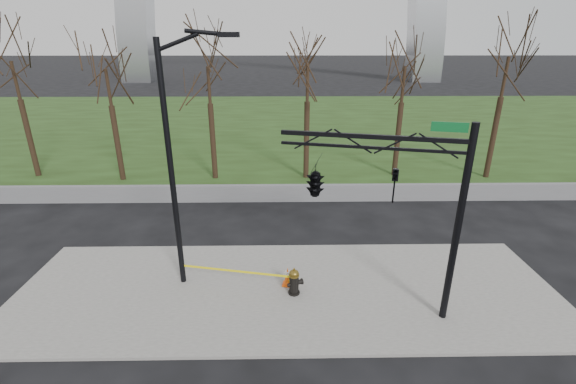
{
  "coord_description": "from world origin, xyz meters",
  "views": [
    {
      "loc": [
        -0.14,
        -11.04,
        7.86
      ],
      "look_at": [
        0.07,
        2.0,
        2.82
      ],
      "focal_mm": 24.26,
      "sensor_mm": 36.0,
      "label": 1
    }
  ],
  "objects_px": {
    "street_light": "(177,153)",
    "traffic_cone": "(288,276)",
    "fire_hydrant": "(294,282)",
    "traffic_signal_mast": "(342,182)"
  },
  "relations": [
    {
      "from": "traffic_cone",
      "to": "street_light",
      "type": "distance_m",
      "value": 5.45
    },
    {
      "from": "street_light",
      "to": "traffic_cone",
      "type": "bearing_deg",
      "value": -4.81
    },
    {
      "from": "fire_hydrant",
      "to": "traffic_signal_mast",
      "type": "bearing_deg",
      "value": -37.83
    },
    {
      "from": "fire_hydrant",
      "to": "street_light",
      "type": "distance_m",
      "value": 5.56
    },
    {
      "from": "traffic_cone",
      "to": "street_light",
      "type": "height_order",
      "value": "street_light"
    },
    {
      "from": "street_light",
      "to": "fire_hydrant",
      "type": "bearing_deg",
      "value": -12.14
    },
    {
      "from": "fire_hydrant",
      "to": "traffic_cone",
      "type": "xyz_separation_m",
      "value": [
        -0.21,
        0.49,
        -0.1
      ]
    },
    {
      "from": "traffic_cone",
      "to": "street_light",
      "type": "xyz_separation_m",
      "value": [
        -3.39,
        0.28,
        4.26
      ]
    },
    {
      "from": "traffic_cone",
      "to": "street_light",
      "type": "bearing_deg",
      "value": 175.21
    },
    {
      "from": "fire_hydrant",
      "to": "traffic_cone",
      "type": "distance_m",
      "value": 0.54
    }
  ]
}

